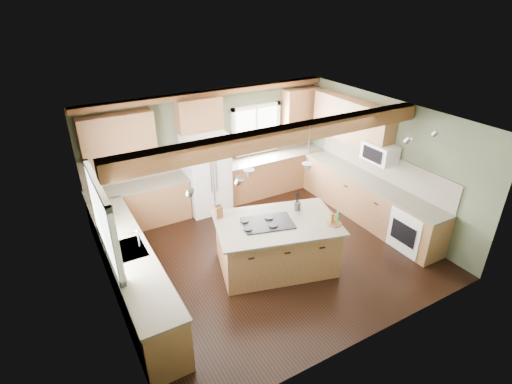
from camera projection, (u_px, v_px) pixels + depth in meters
floor at (268, 252)px, 7.62m from camera, size 5.60×5.60×0.00m
ceiling at (270, 120)px, 6.43m from camera, size 5.60×5.60×0.00m
wall_back at (211, 148)px, 8.96m from camera, size 5.60×0.00×5.60m
wall_left at (104, 235)px, 5.79m from camera, size 0.00×5.00×5.00m
wall_right at (384, 161)px, 8.26m from camera, size 0.00×5.00×5.00m
ceiling_beam at (284, 135)px, 6.17m from camera, size 5.55×0.26×0.26m
soffit_trim at (210, 93)px, 8.31m from camera, size 5.55×0.20×0.10m
backsplash_back at (211, 152)px, 8.99m from camera, size 5.58×0.03×0.58m
backsplash_right at (381, 164)px, 8.33m from camera, size 0.03×3.70×0.58m
base_cab_back_left at (140, 206)px, 8.33m from camera, size 2.02×0.60×0.88m
counter_back_left at (137, 186)px, 8.12m from camera, size 2.06×0.64×0.04m
base_cab_back_right at (273, 174)px, 9.78m from camera, size 2.62×0.60×0.88m
counter_back_right at (274, 156)px, 9.56m from camera, size 2.66×0.64×0.04m
base_cab_left at (132, 274)px, 6.36m from camera, size 0.60×3.70×0.88m
counter_left at (128, 250)px, 6.15m from camera, size 0.64×3.74×0.04m
base_cab_right at (366, 200)px, 8.56m from camera, size 0.60×3.70×0.88m
counter_right at (369, 181)px, 8.35m from camera, size 0.64×3.74×0.04m
upper_cab_back_left at (118, 137)px, 7.65m from camera, size 1.40×0.35×0.90m
upper_cab_over_fridge at (199, 114)px, 8.30m from camera, size 0.96×0.35×0.70m
upper_cab_right at (352, 121)px, 8.58m from camera, size 0.35×2.20×0.90m
upper_cab_back_corner at (301, 107)px, 9.54m from camera, size 0.90×0.35×0.90m
window_left at (102, 219)px, 5.73m from camera, size 0.04×1.60×1.05m
window_back at (256, 129)px, 9.33m from camera, size 1.10×0.04×1.00m
sink at (128, 250)px, 6.15m from camera, size 0.50×0.65×0.03m
faucet at (139, 239)px, 6.16m from camera, size 0.02×0.02×0.28m
dishwasher at (158, 328)px, 5.36m from camera, size 0.60×0.60×0.84m
oven at (414, 229)px, 7.56m from camera, size 0.60×0.72×0.84m
microwave at (380, 153)px, 8.01m from camera, size 0.40×0.70×0.38m
pendant_left at (249, 174)px, 6.30m from camera, size 0.18×0.18×0.16m
pendant_right at (307, 168)px, 6.51m from camera, size 0.18×0.18×0.16m
refrigerator at (206, 173)px, 8.71m from camera, size 0.90×0.74×1.80m
island at (276, 245)px, 7.07m from camera, size 2.22×1.69×0.88m
island_top at (277, 223)px, 6.85m from camera, size 2.38×1.85×0.04m
cooktop at (268, 223)px, 6.81m from camera, size 0.97×0.78×0.02m
knife_block at (219, 212)px, 6.93m from camera, size 0.13×0.10×0.21m
utensil_crock at (297, 206)px, 7.19m from camera, size 0.12×0.12×0.15m
bottle_tray at (335, 218)px, 6.75m from camera, size 0.25×0.25×0.23m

